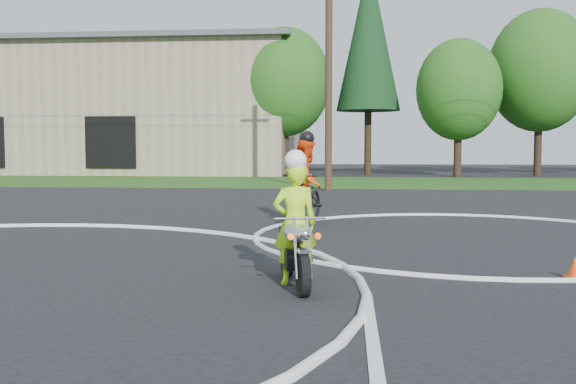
{
  "coord_description": "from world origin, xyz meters",
  "views": [
    {
      "loc": [
        5.77,
        -4.35,
        1.73
      ],
      "look_at": [
        4.94,
        4.52,
        1.1
      ],
      "focal_mm": 40.0,
      "sensor_mm": 36.0,
      "label": 1
    }
  ],
  "objects": [
    {
      "name": "rider_primary_grp",
      "position": [
        5.11,
        3.62,
        0.82
      ],
      "size": [
        0.63,
        0.5,
        1.7
      ],
      "rotation": [
        0.0,
        0.0,
        0.25
      ],
      "color": "#BDFD1A",
      "rests_on": "ground"
    },
    {
      "name": "grass_strip",
      "position": [
        0.0,
        27.0,
        0.01
      ],
      "size": [
        120.0,
        10.0,
        0.02
      ],
      "primitive_type": "cube",
      "color": "#1E4714",
      "rests_on": "ground"
    },
    {
      "name": "warehouse",
      "position": [
        -18.0,
        39.99,
        4.16
      ],
      "size": [
        41.0,
        17.0,
        8.3
      ],
      "color": "tan",
      "rests_on": "ground"
    },
    {
      "name": "utility_poles",
      "position": [
        5.0,
        21.0,
        5.2
      ],
      "size": [
        41.6,
        1.12,
        10.0
      ],
      "color": "#473321",
      "rests_on": "ground"
    },
    {
      "name": "treeline",
      "position": [
        14.78,
        34.61,
        6.62
      ],
      "size": [
        38.2,
        8.1,
        14.52
      ],
      "color": "#382619",
      "rests_on": "ground"
    },
    {
      "name": "primary_motorcycle",
      "position": [
        5.12,
        3.49,
        0.44
      ],
      "size": [
        0.66,
        1.71,
        0.91
      ],
      "rotation": [
        0.0,
        0.0,
        0.25
      ],
      "color": "black",
      "rests_on": "ground"
    },
    {
      "name": "course_markings",
      "position": [
        2.17,
        4.35,
        0.01
      ],
      "size": [
        19.05,
        19.05,
        0.12
      ],
      "color": "silver",
      "rests_on": "ground"
    },
    {
      "name": "rider_second_grp",
      "position": [
        4.86,
        9.91,
        0.73
      ],
      "size": [
        1.2,
        2.28,
        2.08
      ],
      "rotation": [
        0.0,
        0.0,
        -0.22
      ],
      "color": "black",
      "rests_on": "ground"
    },
    {
      "name": "traffic_cones",
      "position": [
        5.89,
        2.72,
        0.14
      ],
      "size": [
        23.65,
        10.84,
        0.3
      ],
      "color": "red",
      "rests_on": "ground"
    }
  ]
}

